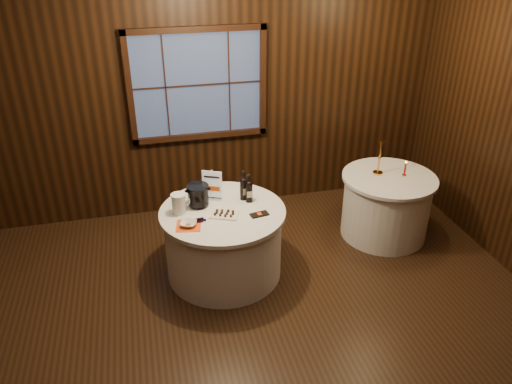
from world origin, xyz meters
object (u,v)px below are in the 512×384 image
object	(u,v)px
sign_stand	(213,189)
grape_bunch	(200,220)
port_bottle_right	(249,190)
glass_pitcher	(179,204)
port_bottle_left	(244,187)
chocolate_plate	(224,214)
ice_bucket	(198,195)
chocolate_box	(259,214)
main_table	(224,242)
brass_candlestick	(379,162)
side_table	(386,205)
red_candle	(405,170)
cracker_bowl	(188,224)

from	to	relation	value
sign_stand	grape_bunch	size ratio (longest dim) A/B	2.13
port_bottle_right	glass_pitcher	bearing A→B (deg)	-170.25
port_bottle_left	chocolate_plate	bearing A→B (deg)	-150.64
port_bottle_left	glass_pitcher	xyz separation A→B (m)	(-0.68, -0.13, -0.03)
port_bottle_left	ice_bucket	size ratio (longest dim) A/B	1.40
chocolate_box	glass_pitcher	bearing A→B (deg)	152.79
main_table	brass_candlestick	world-z (taller)	brass_candlestick
sign_stand	glass_pitcher	world-z (taller)	sign_stand
port_bottle_left	side_table	bearing A→B (deg)	-14.14
port_bottle_right	glass_pitcher	distance (m)	0.73
sign_stand	port_bottle_right	bearing A→B (deg)	2.86
ice_bucket	grape_bunch	xyz separation A→B (m)	(-0.03, -0.31, -0.10)
glass_pitcher	red_candle	world-z (taller)	glass_pitcher
port_bottle_right	chocolate_plate	size ratio (longest dim) A/B	0.95
chocolate_box	glass_pitcher	size ratio (longest dim) A/B	0.87
side_table	brass_candlestick	size ratio (longest dim) A/B	2.64
brass_candlestick	grape_bunch	bearing A→B (deg)	-165.25
port_bottle_right	chocolate_plate	distance (m)	0.39
main_table	chocolate_box	distance (m)	0.55
red_candle	chocolate_plate	bearing A→B (deg)	-169.98
chocolate_box	red_candle	bearing A→B (deg)	3.85
glass_pitcher	grape_bunch	bearing A→B (deg)	-61.66
port_bottle_left	grape_bunch	bearing A→B (deg)	-164.08
sign_stand	ice_bucket	size ratio (longest dim) A/B	1.46
brass_candlestick	side_table	bearing A→B (deg)	-45.31
chocolate_plate	cracker_bowl	bearing A→B (deg)	-163.39
ice_bucket	chocolate_plate	xyz separation A→B (m)	(0.22, -0.26, -0.11)
port_bottle_left	port_bottle_right	size ratio (longest dim) A/B	1.05
port_bottle_right	brass_candlestick	bearing A→B (deg)	15.05
sign_stand	red_candle	xyz separation A→B (m)	(2.22, 0.02, -0.04)
chocolate_plate	grape_bunch	world-z (taller)	chocolate_plate
sign_stand	brass_candlestick	xyz separation A→B (m)	(1.95, 0.14, 0.03)
ice_bucket	brass_candlestick	distance (m)	2.13
red_candle	port_bottle_right	bearing A→B (deg)	-174.99
ice_bucket	cracker_bowl	world-z (taller)	ice_bucket
chocolate_plate	red_candle	distance (m)	2.20
main_table	red_candle	bearing A→B (deg)	7.36
main_table	brass_candlestick	distance (m)	2.01
red_candle	cracker_bowl	bearing A→B (deg)	-169.00
grape_bunch	red_candle	xyz separation A→B (m)	(2.41, 0.44, 0.05)
ice_bucket	cracker_bowl	bearing A→B (deg)	-112.16
main_table	brass_candlestick	bearing A→B (deg)	12.00
glass_pitcher	side_table	bearing A→B (deg)	-5.91
port_bottle_right	cracker_bowl	bearing A→B (deg)	-149.00
grape_bunch	glass_pitcher	xyz separation A→B (m)	(-0.18, 0.21, 0.09)
cracker_bowl	sign_stand	bearing A→B (deg)	56.10
brass_candlestick	glass_pitcher	bearing A→B (deg)	-171.45
main_table	grape_bunch	distance (m)	0.50
side_table	red_candle	world-z (taller)	red_candle
ice_bucket	glass_pitcher	bearing A→B (deg)	-154.57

